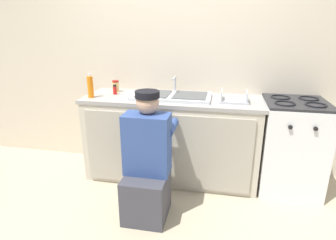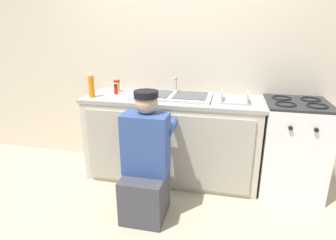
{
  "view_description": "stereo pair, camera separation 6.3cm",
  "coord_description": "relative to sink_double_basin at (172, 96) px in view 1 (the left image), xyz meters",
  "views": [
    {
      "loc": [
        0.51,
        -2.47,
        1.59
      ],
      "look_at": [
        0.0,
        0.1,
        0.72
      ],
      "focal_mm": 30.0,
      "sensor_mm": 36.0,
      "label": 1
    },
    {
      "loc": [
        0.58,
        -2.46,
        1.59
      ],
      "look_at": [
        0.0,
        0.1,
        0.72
      ],
      "focal_mm": 30.0,
      "sensor_mm": 36.0,
      "label": 2
    }
  ],
  "objects": [
    {
      "name": "condiment_jar",
      "position": [
        -0.67,
        0.14,
        0.05
      ],
      "size": [
        0.07,
        0.07,
        0.13
      ],
      "color": "#DBB760",
      "rests_on": "countertop"
    },
    {
      "name": "ground_plane",
      "position": [
        0.0,
        -0.3,
        -0.91
      ],
      "size": [
        12.0,
        12.0,
        0.0
      ],
      "primitive_type": "plane",
      "color": "tan"
    },
    {
      "name": "sink_double_basin",
      "position": [
        0.0,
        0.0,
        0.0
      ],
      "size": [
        0.8,
        0.44,
        0.19
      ],
      "color": "silver",
      "rests_on": "countertop"
    },
    {
      "name": "dish_rack_tray",
      "position": [
        0.62,
        -0.05,
        0.01
      ],
      "size": [
        0.28,
        0.22,
        0.11
      ],
      "color": "#B2B7BC",
      "rests_on": "countertop"
    },
    {
      "name": "counter_cabinet",
      "position": [
        0.0,
        -0.01,
        -0.48
      ],
      "size": [
        1.79,
        0.62,
        0.86
      ],
      "color": "beige",
      "rests_on": "ground_plane"
    },
    {
      "name": "spice_bottle_red",
      "position": [
        -0.63,
        0.02,
        0.03
      ],
      "size": [
        0.04,
        0.04,
        0.1
      ],
      "color": "red",
      "rests_on": "countertop"
    },
    {
      "name": "back_wall",
      "position": [
        0.0,
        0.35,
        0.34
      ],
      "size": [
        6.0,
        0.1,
        2.5
      ],
      "primitive_type": "cube",
      "color": "beige",
      "rests_on": "ground_plane"
    },
    {
      "name": "stove_range",
      "position": [
        1.21,
        -0.0,
        -0.45
      ],
      "size": [
        0.59,
        0.62,
        0.93
      ],
      "color": "white",
      "rests_on": "ground_plane"
    },
    {
      "name": "soap_bottle_orange",
      "position": [
        -0.82,
        -0.16,
        0.09
      ],
      "size": [
        0.06,
        0.06,
        0.25
      ],
      "color": "orange",
      "rests_on": "countertop"
    },
    {
      "name": "plumber_person",
      "position": [
        -0.08,
        -0.72,
        -0.45
      ],
      "size": [
        0.42,
        0.61,
        1.1
      ],
      "color": "#3F3F47",
      "rests_on": "ground_plane"
    },
    {
      "name": "countertop",
      "position": [
        0.0,
        -0.0,
        -0.04
      ],
      "size": [
        1.83,
        0.62,
        0.04
      ],
      "primitive_type": "cube",
      "color": "#9E9993",
      "rests_on": "counter_cabinet"
    }
  ]
}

